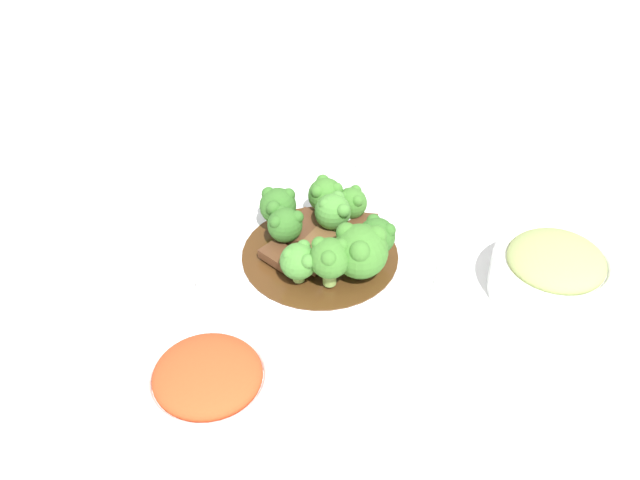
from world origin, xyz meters
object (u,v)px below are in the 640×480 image
beef_strip_1 (360,231)px  beef_strip_2 (312,231)px  beef_strip_3 (319,251)px  broccoli_floret_0 (351,202)px  broccoli_floret_2 (330,258)px  broccoli_floret_1 (376,236)px  broccoli_floret_3 (337,213)px  broccoli_floret_8 (278,205)px  beef_strip_0 (285,259)px  broccoli_floret_4 (285,224)px  serving_spoon (342,199)px  broccoli_floret_7 (326,195)px  side_bowl_appetizer (553,271)px  broccoli_floret_5 (360,250)px  side_bowl_kimchi (204,385)px  sauce_dish (241,158)px  main_plate (320,258)px  broccoli_floret_6 (301,262)px

beef_strip_1 → beef_strip_2: (-0.02, 0.04, 0.00)m
beef_strip_3 → broccoli_floret_0: 0.07m
broccoli_floret_2 → broccoli_floret_1: bearing=-25.1°
broccoli_floret_2 → broccoli_floret_3: 0.07m
beef_strip_1 → broccoli_floret_8: 0.09m
beef_strip_0 → beef_strip_2: beef_strip_2 is taller
beef_strip_0 → broccoli_floret_0: size_ratio=1.47×
beef_strip_2 → beef_strip_3: size_ratio=1.06×
broccoli_floret_4 → serving_spoon: bearing=-14.4°
broccoli_floret_0 → broccoli_floret_7: size_ratio=0.82×
beef_strip_1 → broccoli_floret_4: size_ratio=1.33×
broccoli_floret_0 → broccoli_floret_7: (-0.01, 0.03, 0.01)m
broccoli_floret_7 → broccoli_floret_4: bearing=165.1°
beef_strip_0 → side_bowl_appetizer: 0.26m
beef_strip_1 → broccoli_floret_5: broccoli_floret_5 is taller
broccoli_floret_1 → broccoli_floret_3: broccoli_floret_3 is taller
beef_strip_3 → broccoli_floret_8: 0.07m
broccoli_floret_1 → broccoli_floret_7: 0.08m
broccoli_floret_1 → serving_spoon: 0.10m
broccoli_floret_2 → side_bowl_kimchi: bearing=168.4°
beef_strip_2 → beef_strip_0: bearing=174.1°
broccoli_floret_0 → sauce_dish: 0.19m
broccoli_floret_8 → broccoli_floret_1: bearing=-90.0°
beef_strip_0 → broccoli_floret_3: broccoli_floret_3 is taller
broccoli_floret_0 → broccoli_floret_7: bearing=106.1°
broccoli_floret_4 → broccoli_floret_5: 0.08m
beef_strip_0 → broccoli_floret_7: broccoli_floret_7 is taller
broccoli_floret_7 → side_bowl_appetizer: bearing=-87.2°
broccoli_floret_5 → broccoli_floret_3: bearing=47.7°
broccoli_floret_7 → side_bowl_appetizer: broccoli_floret_7 is taller
main_plate → side_bowl_appetizer: (0.06, -0.22, 0.02)m
broccoli_floret_8 → side_bowl_appetizer: size_ratio=0.39×
beef_strip_2 → broccoli_floret_3: (0.01, -0.02, 0.02)m
main_plate → broccoli_floret_7: bearing=20.8°
beef_strip_2 → broccoli_floret_4: broccoli_floret_4 is taller
broccoli_floret_0 → broccoli_floret_2: size_ratio=0.74×
broccoli_floret_2 → side_bowl_kimchi: 0.17m
broccoli_floret_0 → broccoli_floret_6: broccoli_floret_6 is taller
broccoli_floret_6 → beef_strip_3: bearing=0.7°
broccoli_floret_3 → broccoli_floret_4: size_ratio=1.15×
beef_strip_3 → side_bowl_kimchi: 0.19m
broccoli_floret_5 → side_bowl_kimchi: bearing=164.2°
broccoli_floret_3 → broccoli_floret_7: broccoli_floret_3 is taller
serving_spoon → broccoli_floret_6: bearing=-172.4°
broccoli_floret_0 → serving_spoon: (0.02, 0.02, -0.02)m
broccoli_floret_0 → side_bowl_appetizer: bearing=-88.9°
broccoli_floret_1 → broccoli_floret_3: (0.01, 0.05, 0.00)m
main_plate → broccoli_floret_1: bearing=-73.6°
beef_strip_3 → serving_spoon: beef_strip_3 is taller
broccoli_floret_5 → sauce_dish: (0.13, 0.21, -0.04)m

